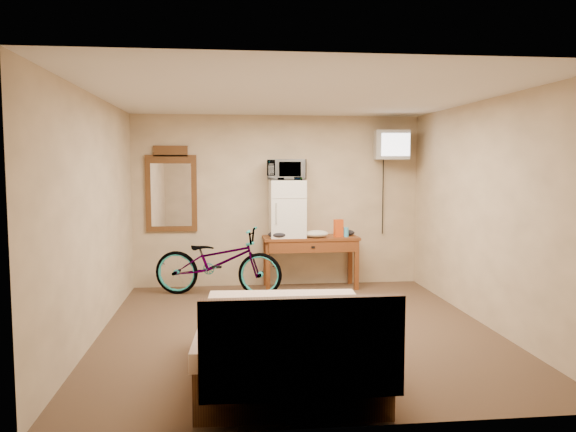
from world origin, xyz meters
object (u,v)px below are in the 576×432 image
object	(u,v)px
microwave	(287,170)
bicycle	(218,262)
desk	(311,245)
blue_cup	(346,232)
wall_mirror	(171,190)
bed	(288,343)
crt_television	(391,145)
mini_fridge	(287,209)

from	to	relation	value
microwave	bicycle	bearing A→B (deg)	-150.14
desk	blue_cup	size ratio (longest dim) A/B	10.27
wall_mirror	bed	bearing A→B (deg)	-70.66
blue_cup	bicycle	distance (m)	1.88
desk	blue_cup	distance (m)	0.54
desk	microwave	world-z (taller)	microwave
microwave	bed	distance (m)	3.71
crt_television	bed	xyz separation A→B (m)	(-1.88, -3.40, -1.77)
mini_fridge	wall_mirror	xyz separation A→B (m)	(-1.65, 0.24, 0.26)
desk	bicycle	bearing A→B (deg)	-167.66
bicycle	microwave	bearing A→B (deg)	-58.05
wall_mirror	bicycle	bearing A→B (deg)	-40.30
mini_fridge	microwave	world-z (taller)	microwave
desk	mini_fridge	xyz separation A→B (m)	(-0.34, 0.03, 0.53)
desk	microwave	xyz separation A→B (m)	(-0.34, 0.03, 1.08)
blue_cup	microwave	bearing A→B (deg)	175.25
crt_television	wall_mirror	xyz separation A→B (m)	(-3.16, 0.25, -0.65)
crt_television	bicycle	distance (m)	2.98
crt_television	wall_mirror	bearing A→B (deg)	175.46
bed	crt_television	bearing A→B (deg)	61.06
mini_fridge	bicycle	size ratio (longest dim) A/B	0.46
microwave	bicycle	size ratio (longest dim) A/B	0.30
mini_fridge	crt_television	size ratio (longest dim) A/B	1.34
desk	bicycle	world-z (taller)	bicycle
microwave	blue_cup	bearing A→B (deg)	6.94
mini_fridge	blue_cup	distance (m)	0.91
bed	microwave	bearing A→B (deg)	83.86
mini_fridge	blue_cup	xyz separation A→B (m)	(0.85, -0.07, -0.34)
mini_fridge	desk	bearing A→B (deg)	-5.68
mini_fridge	bed	distance (m)	3.54
mini_fridge	bicycle	xyz separation A→B (m)	(-0.99, -0.32, -0.69)
bed	bicycle	bearing A→B (deg)	101.32
desk	bed	bearing A→B (deg)	-101.80
mini_fridge	bicycle	bearing A→B (deg)	-161.83
desk	wall_mirror	xyz separation A→B (m)	(-1.99, 0.27, 0.79)
mini_fridge	wall_mirror	world-z (taller)	wall_mirror
desk	crt_television	bearing A→B (deg)	1.06
microwave	crt_television	xyz separation A→B (m)	(1.51, -0.01, 0.35)
blue_cup	bicycle	size ratio (longest dim) A/B	0.08
bicycle	bed	world-z (taller)	bicycle
mini_fridge	microwave	bearing A→B (deg)	56.28
desk	bicycle	distance (m)	1.37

